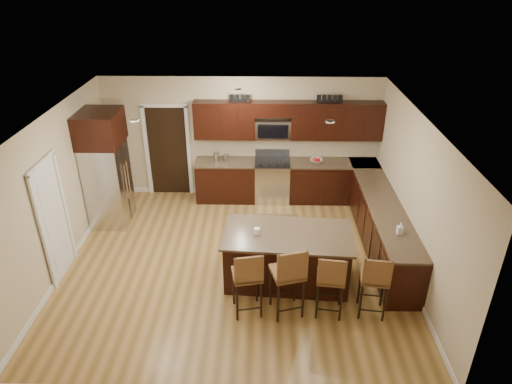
{
  "coord_description": "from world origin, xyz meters",
  "views": [
    {
      "loc": [
        0.49,
        -6.67,
        4.95
      ],
      "look_at": [
        0.36,
        0.4,
        1.24
      ],
      "focal_mm": 32.0,
      "sensor_mm": 36.0,
      "label": 1
    }
  ],
  "objects_px": {
    "range": "(272,180)",
    "island": "(287,258)",
    "stool_mid": "(289,274)",
    "refrigerator": "(106,168)",
    "stool_extra": "(375,279)",
    "stool_right": "(331,279)",
    "stool_left": "(248,276)"
  },
  "relations": [
    {
      "from": "range",
      "to": "stool_left",
      "type": "bearing_deg",
      "value": -96.29
    },
    {
      "from": "stool_right",
      "to": "refrigerator",
      "type": "relative_size",
      "value": 0.47
    },
    {
      "from": "stool_mid",
      "to": "stool_extra",
      "type": "distance_m",
      "value": 1.27
    },
    {
      "from": "stool_mid",
      "to": "stool_right",
      "type": "height_order",
      "value": "stool_mid"
    },
    {
      "from": "stool_mid",
      "to": "refrigerator",
      "type": "relative_size",
      "value": 0.52
    },
    {
      "from": "stool_mid",
      "to": "refrigerator",
      "type": "distance_m",
      "value": 4.46
    },
    {
      "from": "range",
      "to": "refrigerator",
      "type": "distance_m",
      "value": 3.53
    },
    {
      "from": "range",
      "to": "stool_mid",
      "type": "bearing_deg",
      "value": -86.96
    },
    {
      "from": "range",
      "to": "stool_mid",
      "type": "xyz_separation_m",
      "value": [
        0.2,
        -3.74,
        0.3
      ]
    },
    {
      "from": "stool_extra",
      "to": "refrigerator",
      "type": "bearing_deg",
      "value": 157.69
    },
    {
      "from": "range",
      "to": "stool_right",
      "type": "distance_m",
      "value": 3.83
    },
    {
      "from": "stool_left",
      "to": "stool_right",
      "type": "relative_size",
      "value": 1.04
    },
    {
      "from": "island",
      "to": "stool_left",
      "type": "bearing_deg",
      "value": -122.15
    },
    {
      "from": "range",
      "to": "stool_right",
      "type": "xyz_separation_m",
      "value": [
        0.82,
        -3.73,
        0.22
      ]
    },
    {
      "from": "stool_right",
      "to": "refrigerator",
      "type": "bearing_deg",
      "value": 153.95
    },
    {
      "from": "range",
      "to": "island",
      "type": "xyz_separation_m",
      "value": [
        0.21,
        -2.88,
        -0.04
      ]
    },
    {
      "from": "island",
      "to": "stool_extra",
      "type": "height_order",
      "value": "stool_extra"
    },
    {
      "from": "range",
      "to": "stool_right",
      "type": "height_order",
      "value": "range"
    },
    {
      "from": "refrigerator",
      "to": "island",
      "type": "bearing_deg",
      "value": -28.09
    },
    {
      "from": "range",
      "to": "stool_extra",
      "type": "distance_m",
      "value": 4.01
    },
    {
      "from": "island",
      "to": "stool_mid",
      "type": "height_order",
      "value": "stool_mid"
    },
    {
      "from": "refrigerator",
      "to": "stool_extra",
      "type": "height_order",
      "value": "refrigerator"
    },
    {
      "from": "stool_left",
      "to": "stool_extra",
      "type": "distance_m",
      "value": 1.88
    },
    {
      "from": "range",
      "to": "stool_left",
      "type": "distance_m",
      "value": 3.76
    },
    {
      "from": "stool_mid",
      "to": "refrigerator",
      "type": "xyz_separation_m",
      "value": [
        -3.5,
        2.72,
        0.44
      ]
    },
    {
      "from": "refrigerator",
      "to": "stool_extra",
      "type": "distance_m",
      "value": 5.51
    },
    {
      "from": "range",
      "to": "stool_right",
      "type": "relative_size",
      "value": 1.01
    },
    {
      "from": "range",
      "to": "stool_mid",
      "type": "relative_size",
      "value": 0.9
    },
    {
      "from": "stool_right",
      "to": "stool_extra",
      "type": "xyz_separation_m",
      "value": [
        0.65,
        0.0,
        0.0
      ]
    },
    {
      "from": "stool_right",
      "to": "range",
      "type": "bearing_deg",
      "value": 109.77
    },
    {
      "from": "stool_left",
      "to": "range",
      "type": "bearing_deg",
      "value": 72.52
    },
    {
      "from": "range",
      "to": "island",
      "type": "bearing_deg",
      "value": -85.8
    }
  ]
}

